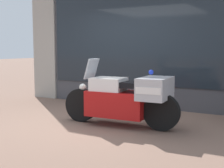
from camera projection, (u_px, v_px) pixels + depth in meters
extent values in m
plane|color=#7A5B4C|center=(89.00, 120.00, 6.30)|extent=(60.00, 60.00, 0.00)
cube|color=#424247|center=(133.00, 29.00, 7.80)|extent=(6.29, 0.40, 3.85)
cube|color=#A39E93|center=(50.00, 32.00, 9.18)|extent=(0.80, 0.55, 3.85)
cube|color=#1E262D|center=(143.00, 26.00, 7.43)|extent=(5.27, 0.02, 2.85)
cube|color=slate|center=(144.00, 95.00, 7.84)|extent=(5.05, 0.30, 0.55)
cube|color=silver|center=(147.00, 61.00, 7.86)|extent=(5.05, 0.02, 1.21)
cube|color=beige|center=(145.00, 37.00, 7.67)|extent=(5.05, 0.30, 0.02)
cube|color=maroon|center=(82.00, 36.00, 8.61)|extent=(0.18, 0.04, 0.06)
cube|color=#B7B2A8|center=(112.00, 36.00, 8.14)|extent=(0.18, 0.04, 0.06)
cube|color=navy|center=(145.00, 35.00, 7.67)|extent=(0.18, 0.04, 0.06)
cube|color=black|center=(183.00, 34.00, 7.20)|extent=(0.18, 0.04, 0.06)
cube|color=yellow|center=(103.00, 77.00, 8.32)|extent=(0.19, 0.02, 0.27)
cube|color=red|center=(191.00, 81.00, 7.15)|extent=(0.19, 0.02, 0.27)
cylinder|color=black|center=(81.00, 105.00, 6.17)|extent=(0.66, 0.19, 0.65)
cylinder|color=black|center=(161.00, 112.00, 5.47)|extent=(0.66, 0.19, 0.65)
cube|color=#B71414|center=(117.00, 104.00, 5.83)|extent=(1.15, 0.63, 0.47)
cube|color=white|center=(109.00, 85.00, 5.86)|extent=(0.64, 0.53, 0.27)
cube|color=black|center=(130.00, 85.00, 5.67)|extent=(0.68, 0.46, 0.10)
cube|color=#B7B7BC|center=(155.00, 88.00, 5.47)|extent=(0.54, 0.82, 0.38)
cube|color=white|center=(155.00, 88.00, 5.47)|extent=(0.50, 0.83, 0.11)
cube|color=#B2BCC6|center=(92.00, 69.00, 5.98)|extent=(0.17, 0.39, 0.39)
sphere|color=white|center=(83.00, 87.00, 6.11)|extent=(0.14, 0.14, 0.14)
sphere|color=blue|center=(151.00, 72.00, 5.47)|extent=(0.09, 0.09, 0.09)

